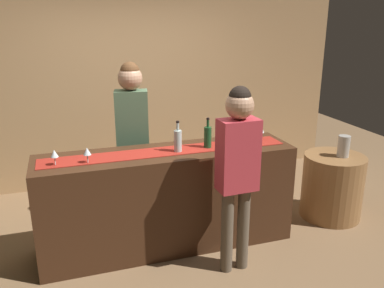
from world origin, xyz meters
name	(u,v)px	position (x,y,z in m)	size (l,w,h in m)	color
ground_plane	(169,244)	(0.00, 0.00, 0.00)	(10.00, 10.00, 0.00)	brown
back_wall	(130,77)	(0.00, 1.90, 1.45)	(6.00, 0.12, 2.90)	tan
bar_counter	(168,199)	(0.00, 0.00, 0.50)	(2.48, 0.60, 1.00)	#3D2314
counter_runner_cloth	(167,151)	(0.00, 0.00, 1.00)	(2.35, 0.28, 0.01)	maroon
wine_bottle_green	(208,137)	(0.41, -0.02, 1.11)	(0.07, 0.07, 0.30)	#194723
wine_bottle_clear	(178,140)	(0.10, -0.04, 1.11)	(0.07, 0.07, 0.30)	#B2C6C1
wine_glass_near_customer	(261,130)	(1.03, 0.07, 1.11)	(0.07, 0.07, 0.14)	silver
wine_glass_mid_counter	(87,152)	(-0.74, -0.10, 1.11)	(0.07, 0.07, 0.14)	silver
wine_glass_far_end	(54,154)	(-1.01, -0.07, 1.11)	(0.07, 0.07, 0.14)	silver
bartender	(132,126)	(-0.22, 0.58, 1.13)	(0.37, 0.26, 1.80)	#26262B
customer_sipping	(238,162)	(0.47, -0.59, 1.05)	(0.35, 0.24, 1.70)	brown
round_side_table	(332,186)	(1.95, 0.01, 0.37)	(0.68, 0.68, 0.74)	olive
vase_on_side_table	(344,146)	(2.01, -0.03, 0.86)	(0.13, 0.13, 0.24)	#A8A399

